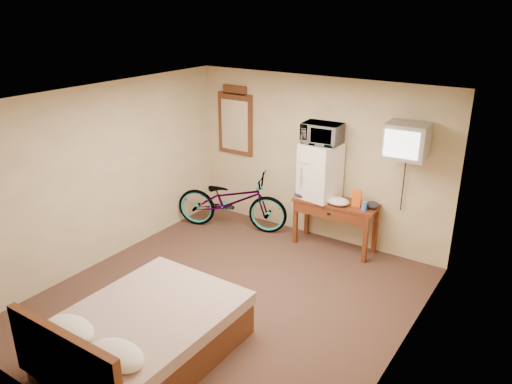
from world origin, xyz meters
TOP-DOWN VIEW (x-y plane):
  - room at (-0.00, 0.00)m, footprint 4.60×4.64m
  - desk at (0.49, 2.00)m, footprint 1.25×0.54m
  - mini_fridge at (0.21, 2.04)m, footprint 0.58×0.56m
  - microwave at (0.21, 2.04)m, footprint 0.57×0.40m
  - snack_bag at (0.81, 2.03)m, footprint 0.14×0.10m
  - blue_cup at (0.96, 1.95)m, footprint 0.08×0.08m
  - cloth_cream at (0.56, 1.93)m, footprint 0.34×0.26m
  - cloth_dark_a at (-0.01, 1.89)m, footprint 0.24×0.18m
  - cloth_dark_b at (1.02, 2.08)m, footprint 0.22×0.18m
  - crt_television at (1.43, 2.02)m, footprint 0.55×0.61m
  - wall_mirror at (-1.50, 2.27)m, footprint 0.67×0.04m
  - bicycle at (-1.20, 1.74)m, footprint 1.94×1.21m
  - bed at (-0.07, -1.38)m, footprint 1.47×1.97m

SIDE VIEW (x-z plane):
  - bed at x=-0.07m, z-range -0.15..0.75m
  - bicycle at x=-1.20m, z-range 0.00..0.96m
  - desk at x=0.49m, z-range 0.24..0.99m
  - cloth_dark_a at x=-0.01m, z-range 0.75..0.84m
  - cloth_dark_b at x=1.02m, z-range 0.75..0.85m
  - cloth_cream at x=0.56m, z-range 0.75..0.85m
  - blue_cup at x=0.96m, z-range 0.75..0.88m
  - snack_bag at x=0.81m, z-range 0.75..1.00m
  - mini_fridge at x=0.21m, z-range 0.75..1.58m
  - room at x=0.00m, z-range 0.00..2.50m
  - wall_mirror at x=-1.50m, z-range 1.08..2.21m
  - microwave at x=0.21m, z-range 1.58..1.88m
  - crt_television at x=1.43m, z-range 1.58..2.04m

